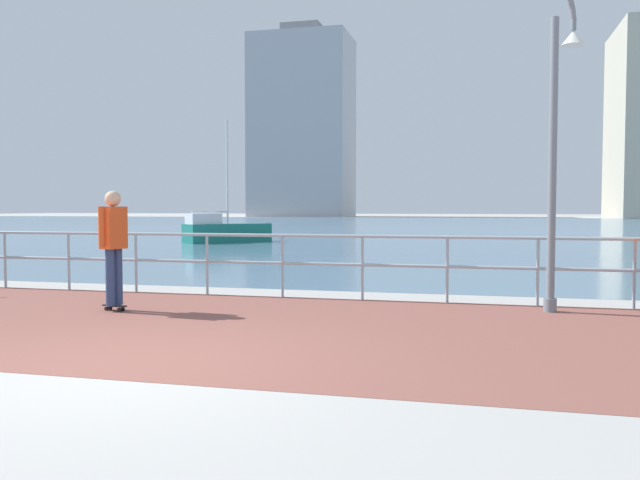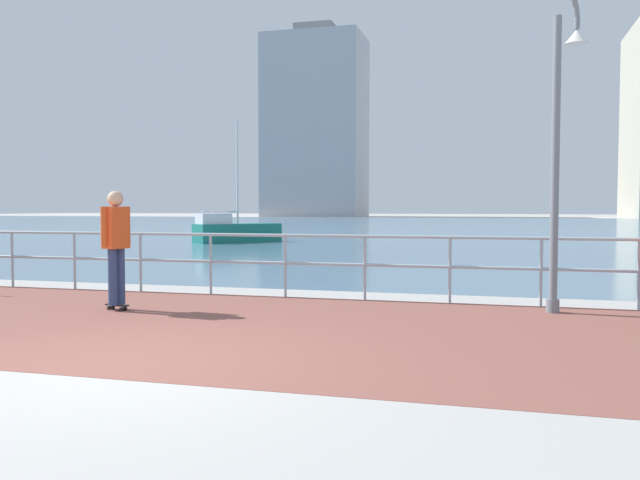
{
  "view_description": "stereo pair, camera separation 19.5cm",
  "coord_description": "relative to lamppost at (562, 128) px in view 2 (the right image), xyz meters",
  "views": [
    {
      "loc": [
        3.35,
        -5.72,
        1.55
      ],
      "look_at": [
        1.18,
        3.06,
        1.1
      ],
      "focal_mm": 36.93,
      "sensor_mm": 36.0,
      "label": 1
    },
    {
      "loc": [
        3.54,
        -5.67,
        1.55
      ],
      "look_at": [
        1.18,
        3.06,
        1.1
      ],
      "focal_mm": 36.93,
      "sensor_mm": 36.0,
      "label": 2
    }
  ],
  "objects": [
    {
      "name": "sailboat_yellow",
      "position": [
        -12.14,
        16.76,
        -2.19
      ],
      "size": [
        3.42,
        3.68,
        5.4
      ],
      "color": "#197266",
      "rests_on": "ground"
    },
    {
      "name": "skateboarder",
      "position": [
        -6.41,
        -1.62,
        -1.63
      ],
      "size": [
        0.41,
        0.56,
        1.8
      ],
      "color": "black",
      "rests_on": "ground"
    },
    {
      "name": "waterfront_railing",
      "position": [
        -4.43,
        0.46,
        -1.95
      ],
      "size": [
        25.25,
        0.06,
        1.09
      ],
      "color": "#9EADB7",
      "rests_on": "ground"
    },
    {
      "name": "brick_paving",
      "position": [
        -4.43,
        -2.35,
        -2.71
      ],
      "size": [
        28.0,
        5.61,
        0.01
      ],
      "primitive_type": "cube",
      "color": "brown",
      "rests_on": "ground"
    },
    {
      "name": "harbor_water",
      "position": [
        -4.43,
        45.46,
        -2.71
      ],
      "size": [
        180.0,
        88.0,
        0.0
      ],
      "primitive_type": "cube",
      "color": "slate",
      "rests_on": "ground"
    },
    {
      "name": "tower_slate",
      "position": [
        -30.83,
        97.28,
        12.49
      ],
      "size": [
        16.26,
        11.41,
        32.07
      ],
      "color": "#A3A8B2",
      "rests_on": "ground"
    },
    {
      "name": "ground",
      "position": [
        -4.43,
        35.36,
        -2.71
      ],
      "size": [
        220.0,
        220.0,
        0.0
      ],
      "primitive_type": "plane",
      "color": "#ADAAA5"
    },
    {
      "name": "lamppost",
      "position": [
        0.0,
        0.0,
        0.0
      ],
      "size": [
        0.58,
        0.72,
        4.9
      ],
      "color": "slate",
      "rests_on": "ground"
    }
  ]
}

